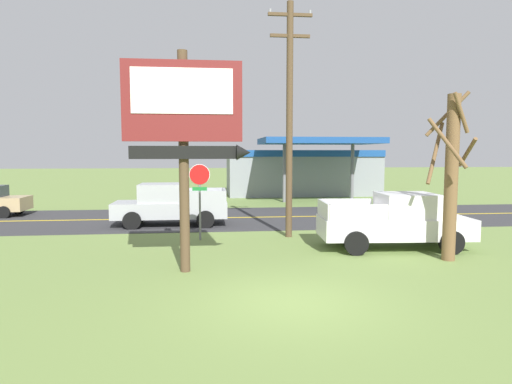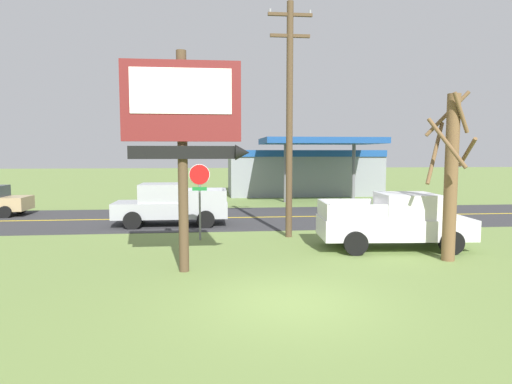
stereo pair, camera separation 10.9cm
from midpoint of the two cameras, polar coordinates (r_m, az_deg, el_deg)
name	(u,v)px [view 2 (the right image)]	position (r m, az deg, el deg)	size (l,w,h in m)	color
ground_plane	(292,302)	(10.20, 5.02, -14.21)	(180.00, 180.00, 0.00)	olive
road_asphalt	(246,218)	(22.77, -1.14, -3.37)	(140.00, 8.00, 0.02)	#333335
road_centre_line	(246,217)	(22.77, -1.14, -3.34)	(126.00, 0.20, 0.01)	gold
motel_sign	(184,122)	(12.25, -9.14, 9.06)	(3.49, 0.54, 6.18)	brown
stop_sign	(200,188)	(16.89, -7.23, 0.51)	(0.80, 0.08, 2.95)	slate
utility_pole	(289,115)	(17.47, 4.59, 10.09)	(1.74, 0.26, 9.22)	brown
bare_tree	(451,173)	(14.81, 24.36, 2.30)	(1.69, 1.70, 5.36)	brown
gas_station	(303,171)	(35.87, 6.25, 2.81)	(12.00, 11.50, 4.40)	gray
pickup_white_parked_on_lawn	(396,221)	(16.17, 18.03, -3.70)	(5.32, 2.51, 1.96)	silver
pickup_silver_on_road	(170,205)	(20.68, -11.08, -1.67)	(5.20, 2.24, 1.96)	#A8AAAF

